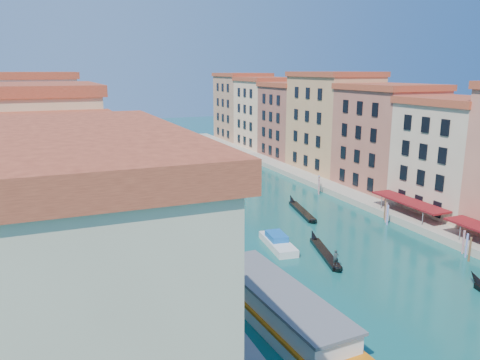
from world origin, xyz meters
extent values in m
cube|color=maroon|center=(-26.00, 8.00, 18.50)|extent=(12.80, 16.40, 1.00)
cube|color=#CDB77D|center=(-26.00, 23.50, 8.50)|extent=(12.00, 15.00, 17.00)
cube|color=maroon|center=(-26.00, 23.50, 17.50)|extent=(12.80, 15.40, 1.00)
cube|color=tan|center=(-26.00, 39.50, 9.50)|extent=(12.00, 17.00, 19.00)
cube|color=maroon|center=(-26.00, 39.50, 19.50)|extent=(12.80, 17.40, 1.00)
cube|color=tan|center=(-26.00, 55.00, 8.25)|extent=(12.00, 14.00, 16.50)
cube|color=maroon|center=(-26.00, 55.00, 17.00)|extent=(12.80, 14.40, 1.00)
cube|color=beige|center=(-26.00, 71.00, 10.00)|extent=(12.00, 18.00, 20.00)
cube|color=maroon|center=(-26.00, 71.00, 20.50)|extent=(12.80, 18.40, 1.00)
cube|color=tan|center=(-26.00, 88.00, 8.75)|extent=(12.00, 16.00, 17.50)
cube|color=maroon|center=(-26.00, 88.00, 18.00)|extent=(12.80, 16.40, 1.00)
cube|color=#9C7156|center=(-26.00, 103.50, 9.25)|extent=(12.00, 15.00, 18.50)
cube|color=maroon|center=(-26.00, 103.50, 19.00)|extent=(12.80, 15.40, 1.00)
cube|color=tan|center=(-26.00, 119.50, 9.50)|extent=(12.00, 17.00, 19.00)
cube|color=maroon|center=(-26.00, 119.50, 19.50)|extent=(12.80, 17.40, 1.00)
cube|color=tan|center=(30.00, 39.00, 8.25)|extent=(12.00, 14.00, 16.50)
cube|color=maroon|center=(30.00, 39.00, 17.00)|extent=(12.80, 14.40, 1.00)
cube|color=#9E5744|center=(30.00, 54.00, 9.00)|extent=(12.00, 16.00, 18.00)
cube|color=maroon|center=(30.00, 54.00, 18.50)|extent=(12.80, 16.40, 1.00)
cube|color=tan|center=(30.00, 71.00, 10.00)|extent=(12.00, 18.00, 20.00)
cube|color=maroon|center=(30.00, 71.00, 20.50)|extent=(12.80, 18.40, 1.00)
cube|color=brown|center=(30.00, 87.50, 8.75)|extent=(12.00, 15.00, 17.50)
cube|color=maroon|center=(30.00, 87.50, 18.00)|extent=(12.80, 15.40, 1.00)
cube|color=#E3AE85|center=(30.00, 103.00, 9.25)|extent=(12.00, 16.00, 18.50)
cube|color=maroon|center=(30.00, 103.00, 19.00)|extent=(12.80, 16.40, 1.00)
cube|color=#A97454|center=(30.00, 119.50, 9.75)|extent=(12.00, 17.00, 19.50)
cube|color=maroon|center=(30.00, 119.50, 20.00)|extent=(12.80, 17.40, 1.00)
cube|color=#ACA18A|center=(22.00, 65.00, 0.50)|extent=(4.00, 140.00, 1.00)
cylinder|color=slate|center=(20.80, 28.60, 1.50)|extent=(0.12, 0.12, 3.00)
cube|color=#65100D|center=(22.20, 39.00, 3.00)|extent=(3.20, 12.60, 0.25)
cylinder|color=slate|center=(20.80, 34.80, 1.50)|extent=(0.12, 0.12, 3.00)
cylinder|color=slate|center=(20.80, 43.20, 1.50)|extent=(0.12, 0.12, 3.00)
cylinder|color=brown|center=(18.50, 25.00, 1.30)|extent=(0.24, 0.24, 3.20)
cylinder|color=brown|center=(19.10, 26.00, 1.30)|extent=(0.24, 0.24, 3.20)
cylinder|color=brown|center=(19.70, 27.00, 1.30)|extent=(0.24, 0.24, 3.20)
cylinder|color=brown|center=(18.50, 39.00, 1.30)|extent=(0.24, 0.24, 3.20)
cylinder|color=brown|center=(19.10, 40.00, 1.30)|extent=(0.24, 0.24, 3.20)
cylinder|color=brown|center=(19.70, 41.00, 1.30)|extent=(0.24, 0.24, 3.20)
cylinder|color=brown|center=(18.50, 57.00, 1.30)|extent=(0.24, 0.24, 3.20)
cylinder|color=brown|center=(19.10, 58.00, 1.30)|extent=(0.24, 0.24, 3.20)
cylinder|color=brown|center=(19.70, 59.00, 1.30)|extent=(0.24, 0.24, 3.20)
cube|color=white|center=(-7.60, 21.55, 0.63)|extent=(5.93, 21.33, 1.27)
cube|color=white|center=(-7.60, 21.55, 2.00)|extent=(5.17, 17.09, 1.69)
cube|color=slate|center=(-7.60, 21.55, 3.01)|extent=(5.51, 17.63, 0.26)
cube|color=#CD680C|center=(-7.60, 21.55, 1.21)|extent=(5.99, 21.34, 0.26)
cube|color=silver|center=(0.21, 64.77, 0.63)|extent=(8.28, 21.43, 1.26)
cube|color=white|center=(0.21, 64.77, 1.99)|extent=(7.04, 17.21, 1.67)
cube|color=slate|center=(0.21, 64.77, 2.98)|extent=(7.44, 17.78, 0.26)
cube|color=#CD680C|center=(0.21, 64.77, 1.20)|extent=(8.34, 21.43, 0.26)
cube|color=black|center=(4.33, 32.82, 0.23)|extent=(3.62, 9.24, 0.46)
cone|color=black|center=(5.73, 37.79, 0.62)|extent=(1.46, 2.25, 1.73)
cone|color=black|center=(2.93, 27.86, 0.52)|extent=(1.36, 1.90, 1.53)
imported|color=#253131|center=(3.26, 29.05, 1.30)|extent=(0.74, 0.59, 1.78)
cone|color=black|center=(14.16, 20.27, 0.68)|extent=(1.48, 2.46, 1.92)
cube|color=black|center=(10.25, 48.50, 0.24)|extent=(3.29, 10.05, 0.50)
cone|color=black|center=(11.41, 53.95, 0.67)|extent=(1.45, 2.40, 1.87)
cone|color=black|center=(9.09, 43.06, 0.56)|extent=(1.37, 2.02, 1.65)
cube|color=silver|center=(0.39, 37.26, 0.44)|extent=(3.36, 7.98, 0.88)
cube|color=#155CAC|center=(0.46, 37.81, 1.22)|extent=(2.38, 3.54, 0.77)
cube|color=silver|center=(1.16, 81.10, 0.36)|extent=(2.63, 6.42, 0.71)
cube|color=#155CAC|center=(1.11, 81.55, 0.98)|extent=(1.89, 2.83, 0.62)
camera|label=1|loc=(-24.68, -10.98, 21.24)|focal=35.00mm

